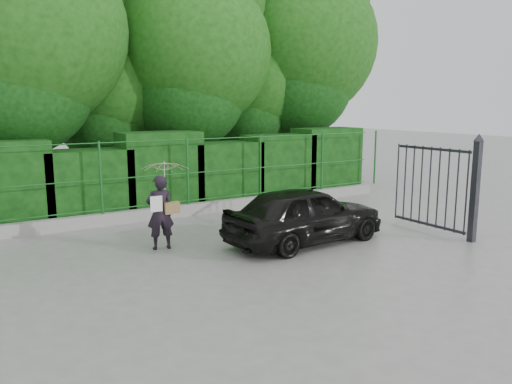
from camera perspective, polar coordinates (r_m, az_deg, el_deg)
ground at (r=9.67m, az=1.07°, el=-7.90°), size 80.00×80.00×0.00m
kerb at (r=13.51m, az=-9.28°, el=-2.19°), size 14.00×0.25×0.30m
fence at (r=13.42m, az=-8.53°, el=2.29°), size 14.13×0.06×1.80m
hedge at (r=14.32m, az=-10.49°, el=1.96°), size 14.20×1.20×2.22m
trees at (r=16.73m, az=-10.36°, el=15.48°), size 17.10×6.15×8.08m
gate at (r=12.00m, az=21.91°, el=0.72°), size 0.22×2.33×2.36m
woman at (r=10.45m, az=-10.49°, el=0.14°), size 0.95×0.97×1.83m
car at (r=10.82m, az=5.64°, el=-2.56°), size 3.79×1.75×1.26m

